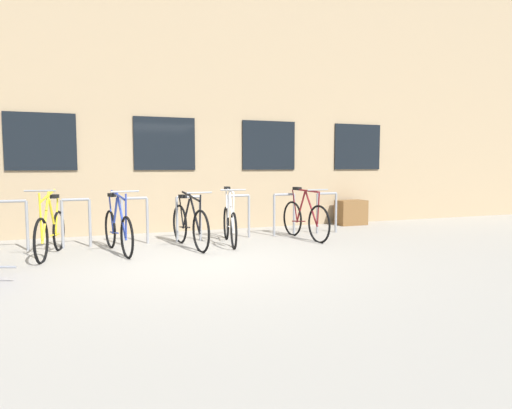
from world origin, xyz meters
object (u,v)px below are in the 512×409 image
Objects in this scene: bicycle_maroon at (305,219)px; bicycle_yellow at (50,232)px; bicycle_black at (190,225)px; bicycle_blue at (118,230)px; bicycle_white at (230,223)px; planter_box at (351,212)px.

bicycle_yellow is at bearing -178.50° from bicycle_maroon.
bicycle_black is (-2.33, -0.11, -0.00)m from bicycle_maroon.
bicycle_yellow is at bearing 177.59° from bicycle_blue.
bicycle_yellow is (-1.03, 0.04, 0.01)m from bicycle_blue.
bicycle_white reaches higher than bicycle_black.
bicycle_maroon is at bearing 1.50° from bicycle_yellow.
bicycle_yellow is 2.25m from bicycle_black.
bicycle_black is 4.61m from planter_box.
bicycle_yellow reaches higher than bicycle_white.
bicycle_maroon is 2.44× the size of planter_box.
planter_box is (3.55, 1.48, -0.08)m from bicycle_white.
bicycle_yellow is 2.44× the size of planter_box.
planter_box is at bearing 36.52° from bicycle_maroon.
bicycle_blue is 1.03m from bicycle_yellow.
bicycle_yellow reaches higher than bicycle_maroon.
bicycle_white is at bearing 8.02° from bicycle_black.
bicycle_black is (1.22, 0.06, 0.01)m from bicycle_blue.
bicycle_maroon is at bearing 2.65° from bicycle_black.
bicycle_blue is 0.96× the size of bicycle_black.
bicycle_white is 3.85m from planter_box.
bicycle_maroon reaches higher than planter_box.
bicycle_blue is 5.79m from planter_box.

